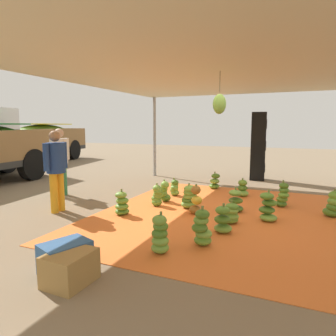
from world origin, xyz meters
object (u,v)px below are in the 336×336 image
object	(u,v)px
banana_bunch_1	(190,197)
banana_bunch_14	(283,196)
worker_2	(60,157)
crate_1	(65,258)
banana_bunch_6	(215,182)
banana_bunch_11	(160,235)
cargo_truck_far	(21,138)
worker_0	(56,165)
crate_0	(70,268)
banana_bunch_12	(334,205)
banana_bunch_10	(122,204)
banana_bunch_7	(235,202)
banana_bunch_15	(231,214)
banana_bunch_3	(164,192)
banana_bunch_5	(268,208)
speaker_stack	(258,146)
banana_bunch_13	(202,228)
banana_bunch_8	(157,196)
banana_bunch_0	(175,188)
banana_bunch_9	(223,220)
banana_bunch_2	(243,189)
banana_bunch_4	(196,201)

from	to	relation	value
banana_bunch_1	banana_bunch_14	size ratio (longest dim) A/B	0.91
worker_2	crate_1	bearing A→B (deg)	-136.68
banana_bunch_1	banana_bunch_6	size ratio (longest dim) A/B	1.11
banana_bunch_11	cargo_truck_far	bearing A→B (deg)	57.56
worker_0	crate_0	distance (m)	3.18
banana_bunch_6	banana_bunch_12	bearing A→B (deg)	-121.10
banana_bunch_6	banana_bunch_11	bearing A→B (deg)	-174.30
banana_bunch_1	worker_0	size ratio (longest dim) A/B	0.32
banana_bunch_10	worker_0	distance (m)	1.55
banana_bunch_7	banana_bunch_12	xyz separation A→B (m)	(0.38, -1.79, 0.03)
banana_bunch_6	cargo_truck_far	world-z (taller)	cargo_truck_far
banana_bunch_15	banana_bunch_3	bearing A→B (deg)	61.69
banana_bunch_5	banana_bunch_15	world-z (taller)	banana_bunch_5
banana_bunch_1	speaker_stack	world-z (taller)	speaker_stack
banana_bunch_13	banana_bunch_8	bearing A→B (deg)	41.88
banana_bunch_0	banana_bunch_9	world-z (taller)	banana_bunch_9
banana_bunch_5	banana_bunch_12	distance (m)	1.35
banana_bunch_2	banana_bunch_15	xyz separation A→B (m)	(-2.20, -0.18, -0.02)
banana_bunch_6	banana_bunch_11	world-z (taller)	banana_bunch_11
banana_bunch_9	worker_0	bearing A→B (deg)	91.83
banana_bunch_11	banana_bunch_15	world-z (taller)	banana_bunch_11
banana_bunch_1	banana_bunch_15	distance (m)	1.23
banana_bunch_10	worker_0	xyz separation A→B (m)	(-0.29, 1.34, 0.73)
banana_bunch_3	worker_2	xyz separation A→B (m)	(-0.43, 2.62, 0.74)
banana_bunch_3	speaker_stack	bearing A→B (deg)	-21.43
banana_bunch_8	crate_0	bearing A→B (deg)	-170.67
speaker_stack	crate_1	bearing A→B (deg)	170.88
banana_bunch_7	banana_bunch_4	bearing A→B (deg)	126.69
speaker_stack	crate_1	distance (m)	7.62
banana_bunch_13	banana_bunch_4	bearing A→B (deg)	21.84
banana_bunch_10	banana_bunch_14	bearing A→B (deg)	-56.04
banana_bunch_13	crate_0	size ratio (longest dim) A/B	1.13
banana_bunch_3	banana_bunch_14	world-z (taller)	banana_bunch_14
speaker_stack	crate_0	distance (m)	7.76
banana_bunch_12	crate_0	bearing A→B (deg)	143.86
banana_bunch_2	worker_0	size ratio (longest dim) A/B	0.28
banana_bunch_14	crate_1	distance (m)	4.71
banana_bunch_8	banana_bunch_9	distance (m)	2.03
banana_bunch_5	cargo_truck_far	distance (m)	11.66
banana_bunch_12	crate_1	xyz separation A→B (m)	(-3.78, 3.12, -0.06)
banana_bunch_3	banana_bunch_1	bearing A→B (deg)	-109.67
banana_bunch_13	banana_bunch_15	distance (m)	1.21
banana_bunch_14	banana_bunch_0	bearing A→B (deg)	88.71
banana_bunch_0	cargo_truck_far	bearing A→B (deg)	71.37
banana_bunch_2	crate_0	world-z (taller)	banana_bunch_2
banana_bunch_10	banana_bunch_12	xyz separation A→B (m)	(1.51, -3.76, 0.02)
banana_bunch_3	worker_0	world-z (taller)	worker_0
crate_1	crate_0	bearing A→B (deg)	-128.20
banana_bunch_5	banana_bunch_9	distance (m)	1.13
worker_0	crate_1	bearing A→B (deg)	-134.90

